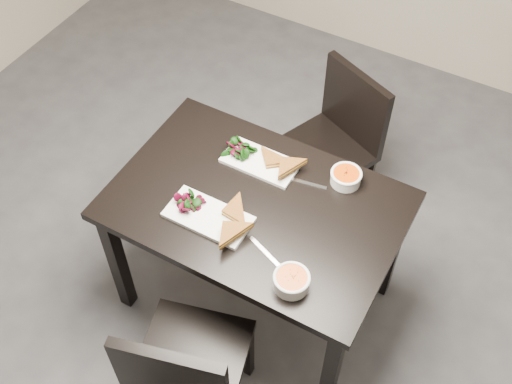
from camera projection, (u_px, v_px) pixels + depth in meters
ground at (245, 368)px, 2.95m from camera, size 5.00×5.00×0.00m
room_shell at (234, 54)px, 1.53m from camera, size 5.02×5.02×2.81m
table at (256, 217)px, 2.69m from camera, size 1.20×0.80×0.75m
chair_near at (185, 369)px, 2.43m from camera, size 0.51×0.51×0.85m
chair_far at (335, 138)px, 3.21m from camera, size 0.55×0.55×0.85m
plate_near at (208, 217)px, 2.56m from camera, size 0.35×0.18×0.02m
sandwich_near at (224, 215)px, 2.51m from camera, size 0.19×0.15×0.06m
salad_near at (187, 202)px, 2.56m from camera, size 0.11×0.10×0.05m
soup_bowl_near at (292, 281)px, 2.34m from camera, size 0.14×0.14×0.06m
cutlery_near at (265, 252)px, 2.45m from camera, size 0.17×0.08×0.00m
plate_far at (260, 162)px, 2.74m from camera, size 0.33×0.16×0.02m
sandwich_far at (272, 165)px, 2.69m from camera, size 0.20×0.20×0.05m
salad_far at (240, 149)px, 2.75m from camera, size 0.10×0.09×0.05m
soup_bowl_far at (346, 177)px, 2.66m from camera, size 0.13×0.13×0.06m
cutlery_far at (306, 183)px, 2.68m from camera, size 0.18×0.05×0.00m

